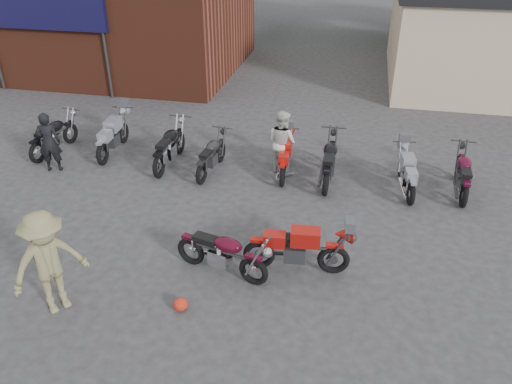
% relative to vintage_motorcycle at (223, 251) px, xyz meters
% --- Properties ---
extents(ground, '(90.00, 90.00, 0.00)m').
position_rel_vintage_motorcycle_xyz_m(ground, '(-0.14, -0.77, -0.56)').
color(ground, '#303032').
extents(brick_building, '(12.00, 8.00, 4.00)m').
position_rel_vintage_motorcycle_xyz_m(brick_building, '(-9.14, 13.23, 1.44)').
color(brick_building, '#5F291B').
rests_on(brick_building, ground).
extents(vintage_motorcycle, '(2.03, 1.10, 1.12)m').
position_rel_vintage_motorcycle_xyz_m(vintage_motorcycle, '(0.00, 0.00, 0.00)').
color(vintage_motorcycle, '#450819').
rests_on(vintage_motorcycle, ground).
extents(sportbike, '(2.06, 0.85, 1.17)m').
position_rel_vintage_motorcycle_xyz_m(sportbike, '(1.40, 0.42, 0.02)').
color(sportbike, '#AA130E').
rests_on(sportbike, ground).
extents(helmet, '(0.28, 0.28, 0.24)m').
position_rel_vintage_motorcycle_xyz_m(helmet, '(-0.49, -1.12, -0.44)').
color(helmet, red).
rests_on(helmet, ground).
extents(person_dark, '(0.70, 0.57, 1.65)m').
position_rel_vintage_motorcycle_xyz_m(person_dark, '(-5.70, 3.33, 0.26)').
color(person_dark, black).
rests_on(person_dark, ground).
extents(person_light, '(1.06, 1.02, 1.73)m').
position_rel_vintage_motorcycle_xyz_m(person_light, '(0.38, 4.57, 0.30)').
color(person_light, silver).
rests_on(person_light, ground).
extents(person_tan, '(1.39, 1.48, 2.00)m').
position_rel_vintage_motorcycle_xyz_m(person_tan, '(-2.64, -1.53, 0.44)').
color(person_tan, '#857D52').
rests_on(person_tan, ground).
extents(row_bike_0, '(0.91, 2.04, 1.14)m').
position_rel_vintage_motorcycle_xyz_m(row_bike_0, '(-6.27, 4.39, 0.01)').
color(row_bike_0, black).
rests_on(row_bike_0, ground).
extents(row_bike_1, '(0.80, 2.09, 1.19)m').
position_rel_vintage_motorcycle_xyz_m(row_bike_1, '(-4.58, 4.70, 0.04)').
color(row_bike_1, '#91959F').
rests_on(row_bike_1, ground).
extents(row_bike_2, '(0.72, 2.09, 1.21)m').
position_rel_vintage_motorcycle_xyz_m(row_bike_2, '(-2.71, 4.33, 0.04)').
color(row_bike_2, black).
rests_on(row_bike_2, ground).
extents(row_bike_3, '(0.79, 1.91, 1.08)m').
position_rel_vintage_motorcycle_xyz_m(row_bike_3, '(-1.45, 4.13, -0.02)').
color(row_bike_3, '#252527').
rests_on(row_bike_3, ground).
extents(row_bike_4, '(0.74, 1.90, 1.08)m').
position_rel_vintage_motorcycle_xyz_m(row_bike_4, '(0.49, 4.45, -0.02)').
color(row_bike_4, red).
rests_on(row_bike_4, ground).
extents(row_bike_5, '(0.70, 2.13, 1.23)m').
position_rel_vintage_motorcycle_xyz_m(row_bike_5, '(1.66, 4.33, 0.06)').
color(row_bike_5, black).
rests_on(row_bike_5, ground).
extents(row_bike_6, '(0.83, 1.92, 1.08)m').
position_rel_vintage_motorcycle_xyz_m(row_bike_6, '(3.62, 4.19, -0.02)').
color(row_bike_6, gray).
rests_on(row_bike_6, ground).
extents(row_bike_7, '(0.74, 1.99, 1.14)m').
position_rel_vintage_motorcycle_xyz_m(row_bike_7, '(4.96, 4.39, 0.01)').
color(row_bike_7, '#490922').
rests_on(row_bike_7, ground).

